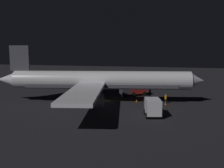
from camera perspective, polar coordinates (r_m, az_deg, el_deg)
ground_plane at (r=49.04m, az=-2.28°, el=-4.09°), size 180.00×180.00×0.20m
apron_guide_stripe at (r=50.19m, az=2.79°, el=-3.69°), size 3.89×18.92×0.01m
airliner at (r=48.41m, az=-3.07°, el=0.63°), size 38.88×38.67×10.57m
baggage_truck at (r=39.61m, az=8.84°, el=-5.02°), size 5.80×3.26×2.65m
catering_truck at (r=55.57m, az=4.94°, el=-1.23°), size 4.73×5.77×2.54m
ground_crew_worker at (r=48.50m, az=11.71°, el=-3.20°), size 0.40×0.40×1.74m
traffic_cone_near_left at (r=54.87m, az=4.15°, el=-2.43°), size 0.50×0.50×0.55m
traffic_cone_near_right at (r=48.95m, az=5.42°, el=-3.73°), size 0.50×0.50×0.55m
traffic_cone_under_wing at (r=47.37m, az=11.72°, el=-4.26°), size 0.50×0.50×0.55m
traffic_cone_far at (r=46.52m, az=9.87°, el=-4.43°), size 0.50×0.50×0.55m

